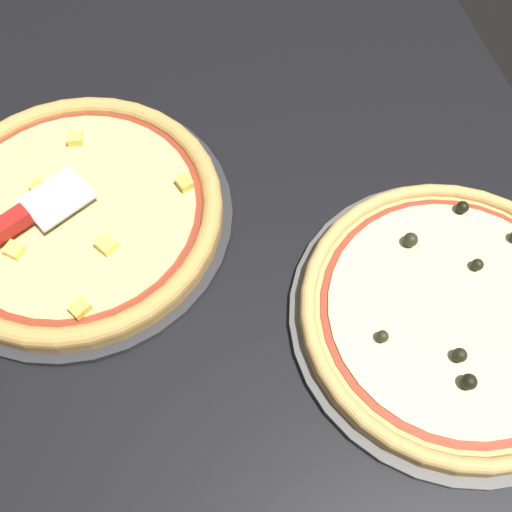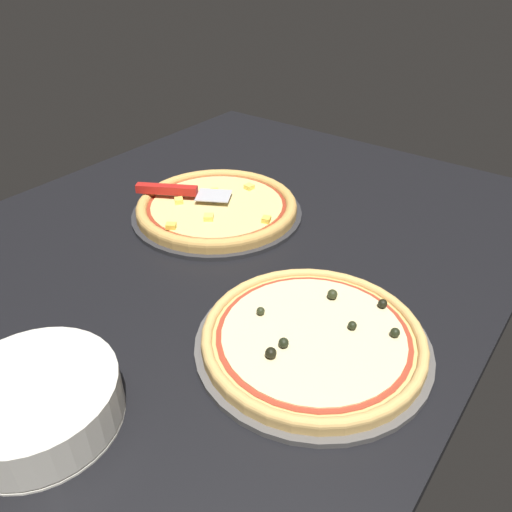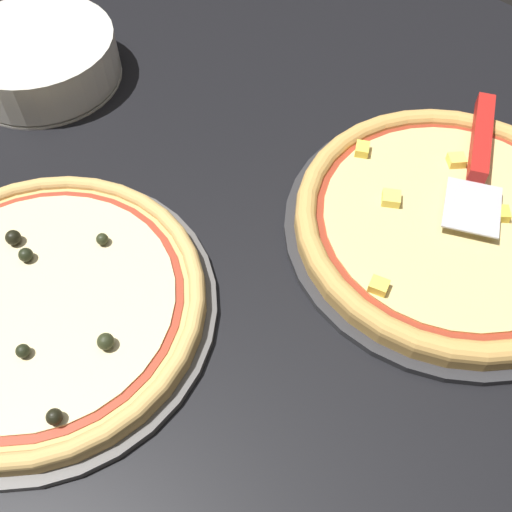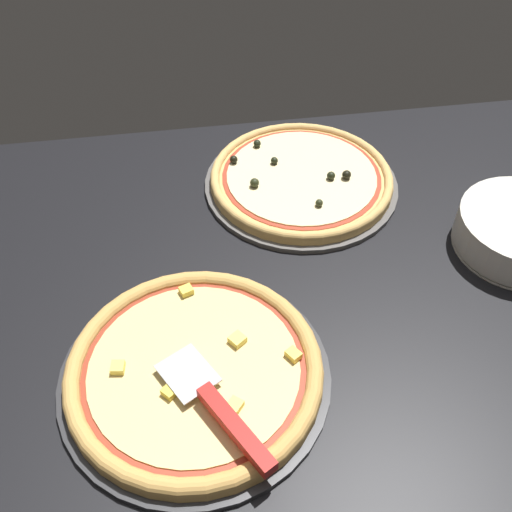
% 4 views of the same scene
% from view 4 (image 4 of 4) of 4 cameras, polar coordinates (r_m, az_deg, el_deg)
% --- Properties ---
extents(ground_plane, '(1.48, 1.15, 0.04)m').
position_cam_4_polar(ground_plane, '(0.99, -0.96, -7.21)').
color(ground_plane, black).
extents(pizza_pan_front, '(0.41, 0.41, 0.01)m').
position_cam_4_polar(pizza_pan_front, '(0.92, -5.81, -11.34)').
color(pizza_pan_front, '#2D2D30').
rests_on(pizza_pan_front, ground_plane).
extents(pizza_front, '(0.38, 0.38, 0.03)m').
position_cam_4_polar(pizza_front, '(0.90, -5.89, -10.71)').
color(pizza_front, tan).
rests_on(pizza_front, pizza_pan_front).
extents(pizza_pan_back, '(0.39, 0.39, 0.01)m').
position_cam_4_polar(pizza_pan_back, '(1.22, 4.30, 6.84)').
color(pizza_pan_back, '#565451').
rests_on(pizza_pan_back, ground_plane).
extents(pizza_back, '(0.37, 0.37, 0.04)m').
position_cam_4_polar(pizza_back, '(1.21, 4.34, 7.47)').
color(pizza_back, '#DBAD60').
rests_on(pizza_back, pizza_pan_back).
extents(serving_spatula, '(0.15, 0.22, 0.02)m').
position_cam_4_polar(serving_spatula, '(0.83, -2.74, -15.21)').
color(serving_spatula, '#B7B7BC').
rests_on(serving_spatula, pizza_front).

